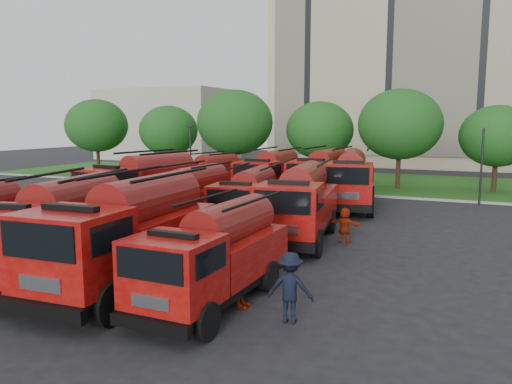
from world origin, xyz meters
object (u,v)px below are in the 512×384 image
fire_truck_6 (249,200)px  firefighter_0 (136,312)px  fire_truck_8 (209,175)px  firefighter_3 (290,322)px  fire_truck_10 (323,176)px  fire_truck_5 (188,197)px  fire_truck_9 (272,176)px  firefighter_4 (160,241)px  fire_truck_3 (215,255)px  fire_truck_7 (300,203)px  firefighter_2 (241,308)px  fire_truck_4 (144,186)px  fire_truck_2 (129,234)px  fire_truck_1 (56,230)px  fire_truck_11 (351,180)px  firefighter_5 (344,243)px

fire_truck_6 → firefighter_0: size_ratio=4.52×
fire_truck_8 → firefighter_3: fire_truck_8 is taller
fire_truck_8 → fire_truck_10: 8.56m
fire_truck_5 → firefighter_3: fire_truck_5 is taller
fire_truck_9 → fire_truck_8: bearing=177.1°
fire_truck_5 → firefighter_4: (0.30, -3.06, -1.58)m
fire_truck_3 → fire_truck_9: fire_truck_9 is taller
firefighter_0 → fire_truck_7: bearing=58.5°
fire_truck_5 → firefighter_2: bearing=-50.9°
fire_truck_5 → fire_truck_6: bearing=12.8°
fire_truck_4 → fire_truck_6: fire_truck_4 is taller
fire_truck_10 → fire_truck_2: bearing=-91.1°
fire_truck_4 → firefighter_2: fire_truck_4 is taller
fire_truck_6 → fire_truck_7: bearing=-27.7°
fire_truck_2 → fire_truck_9: bearing=94.7°
fire_truck_1 → fire_truck_2: 2.94m
fire_truck_11 → firefighter_3: size_ratio=4.27×
fire_truck_8 → firefighter_4: bearing=-61.9°
fire_truck_10 → fire_truck_6: bearing=-94.0°
fire_truck_2 → firefighter_2: size_ratio=4.29×
fire_truck_7 → firefighter_5: 2.70m
fire_truck_4 → fire_truck_6: (6.83, -0.58, -0.27)m
fire_truck_6 → fire_truck_2: bearing=-98.3°
fire_truck_5 → firefighter_2: (7.32, -9.02, -1.58)m
fire_truck_9 → firefighter_5: 12.66m
fire_truck_3 → firefighter_4: fire_truck_3 is taller
fire_truck_1 → fire_truck_9: (0.27, 19.07, 0.00)m
fire_truck_4 → firefighter_5: size_ratio=5.07×
fire_truck_3 → fire_truck_6: (-3.35, 9.70, 0.05)m
fire_truck_5 → fire_truck_10: (4.02, 10.70, 0.22)m
fire_truck_2 → fire_truck_5: bearing=106.5°
firefighter_4 → firefighter_5: firefighter_5 is taller
fire_truck_11 → firefighter_2: fire_truck_11 is taller
fire_truck_6 → firefighter_5: bearing=-16.6°
fire_truck_11 → fire_truck_4: bearing=-152.6°
firefighter_3 → fire_truck_3: bearing=-18.5°
firefighter_5 → firefighter_3: bearing=100.6°
firefighter_0 → firefighter_3: 4.45m
firefighter_0 → firefighter_4: size_ratio=0.98×
fire_truck_8 → firefighter_3: (13.52, -19.63, -1.52)m
firefighter_3 → fire_truck_10: bearing=-84.8°
fire_truck_6 → fire_truck_9: fire_truck_9 is taller
fire_truck_3 → firefighter_5: 9.31m
fire_truck_1 → fire_truck_4: fire_truck_4 is taller
firefighter_4 → firefighter_2: bearing=170.5°
fire_truck_9 → firefighter_3: (8.45, -19.42, -1.74)m
fire_truck_2 → fire_truck_4: 12.33m
fire_truck_2 → firefighter_0: size_ratio=5.18×
firefighter_0 → fire_truck_11: bearing=61.9°
fire_truck_7 → firefighter_0: bearing=-106.4°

